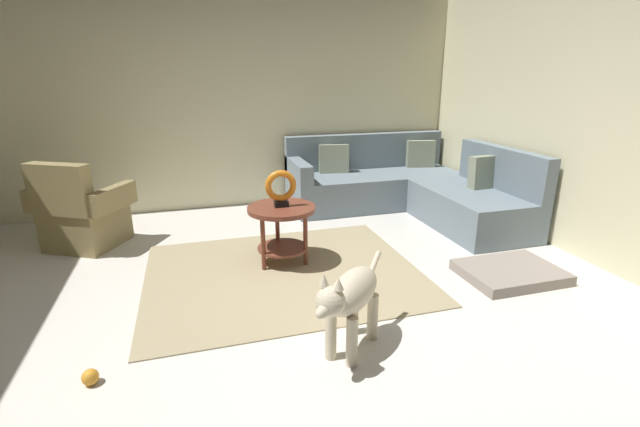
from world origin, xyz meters
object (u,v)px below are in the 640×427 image
(dog_bed_mat, at_px, (510,272))
(armchair, at_px, (81,216))
(sectional_couch, at_px, (407,189))
(side_table, at_px, (282,220))
(torus_sculpture, at_px, (281,188))
(dog, at_px, (350,297))
(dog_toy_ball, at_px, (90,377))

(dog_bed_mat, bearing_deg, armchair, 153.57)
(sectional_couch, xyz_separation_m, side_table, (-1.80, -1.10, 0.12))
(torus_sculpture, bearing_deg, side_table, 90.00)
(armchair, height_order, dog_bed_mat, armchair)
(sectional_couch, relative_size, dog, 3.49)
(side_table, distance_m, dog, 1.43)
(sectional_couch, xyz_separation_m, dog, (-1.68, -2.52, 0.09))
(dog_toy_ball, bearing_deg, armchair, 100.97)
(side_table, xyz_separation_m, dog, (0.12, -1.43, -0.04))
(torus_sculpture, bearing_deg, dog_bed_mat, -25.07)
(side_table, bearing_deg, armchair, 152.25)
(dog, height_order, dog_toy_ball, dog)
(armchair, xyz_separation_m, torus_sculpture, (1.80, -0.95, 0.39))
(dog_bed_mat, bearing_deg, torus_sculpture, 154.93)
(side_table, relative_size, dog_bed_mat, 0.75)
(side_table, xyz_separation_m, dog_bed_mat, (1.79, -0.84, -0.37))
(torus_sculpture, bearing_deg, sectional_couch, 31.34)
(armchair, xyz_separation_m, dog_bed_mat, (3.59, -1.79, -0.28))
(sectional_couch, bearing_deg, dog, -123.69)
(armchair, xyz_separation_m, dog_toy_ball, (0.44, -2.25, -0.28))
(sectional_couch, distance_m, dog, 3.03)
(side_table, xyz_separation_m, torus_sculpture, (0.00, -0.00, 0.29))
(armchair, height_order, torus_sculpture, armchair)
(dog_toy_ball, bearing_deg, side_table, 43.54)
(sectional_couch, height_order, dog_bed_mat, sectional_couch)
(torus_sculpture, distance_m, dog_toy_ball, 2.00)
(dog, bearing_deg, armchair, -5.24)
(dog_toy_ball, bearing_deg, dog_bed_mat, 8.33)
(side_table, relative_size, dog_toy_ball, 6.52)
(torus_sculpture, xyz_separation_m, dog_toy_ball, (-1.37, -1.30, -0.67))
(side_table, distance_m, torus_sculpture, 0.29)
(armchair, relative_size, side_table, 1.65)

